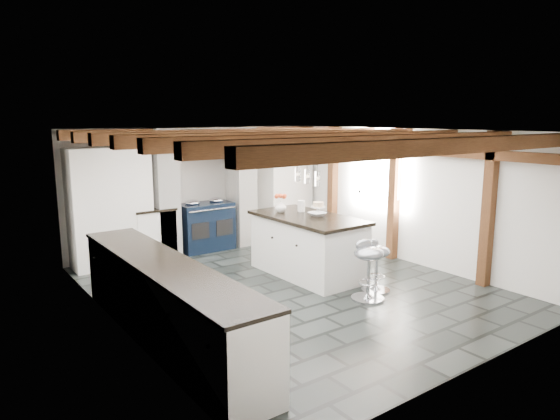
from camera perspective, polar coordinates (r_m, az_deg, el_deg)
ground at (r=7.47m, az=1.19°, el=-8.87°), size 6.00×6.00×0.00m
room_shell at (r=8.05m, az=-8.37°, el=0.30°), size 6.00×6.03×6.00m
range_cooker at (r=9.54m, az=-8.54°, el=-1.76°), size 1.00×0.63×0.99m
kitchen_island at (r=7.95m, az=3.16°, el=-3.99°), size 1.03×1.95×1.28m
bar_stool_near at (r=7.33m, az=10.93°, el=-5.60°), size 0.41×0.41×0.76m
bar_stool_far at (r=6.96m, az=10.05°, el=-5.98°), size 0.45×0.45×0.84m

